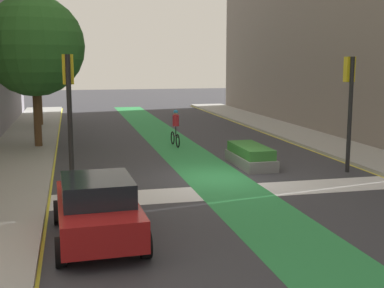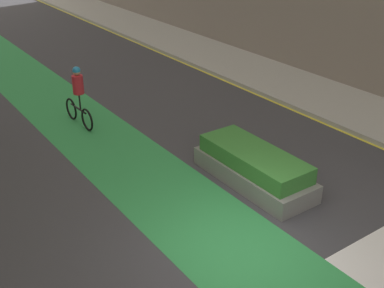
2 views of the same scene
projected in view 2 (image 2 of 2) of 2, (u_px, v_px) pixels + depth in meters
The scene contains 4 objects.
ground_plane at pixel (242, 250), 9.55m from camera, with size 120.00×120.00×0.00m, color #38383D.
bike_lane_paint at pixel (238, 252), 9.49m from camera, with size 2.40×60.00×0.01m, color #2D8C47.
cyclist_in_lane at pixel (78, 95), 14.42m from camera, with size 0.32×1.73×1.86m.
median_planter at pixel (254, 167), 11.69m from camera, with size 1.22×3.20×0.85m.
Camera 2 is at (-5.20, -5.68, 6.09)m, focal length 46.09 mm.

